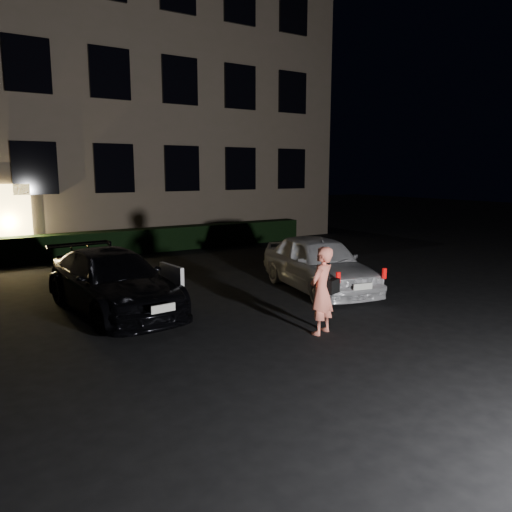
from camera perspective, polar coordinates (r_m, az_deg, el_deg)
ground at (r=9.15m, az=6.10°, el=-8.89°), size 80.00×80.00×0.00m
building at (r=22.60m, az=-19.44°, el=17.02°), size 20.00×8.11×12.00m
hedge at (r=18.24m, az=-15.11°, el=1.53°), size 15.00×0.70×0.85m
sedan at (r=10.85m, az=-16.03°, el=-2.80°), size 2.15×4.53×1.26m
hatch at (r=12.33m, az=7.18°, el=-0.81°), size 2.39×4.23×1.36m
man at (r=9.01m, az=7.55°, el=-3.92°), size 0.74×0.56×1.59m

